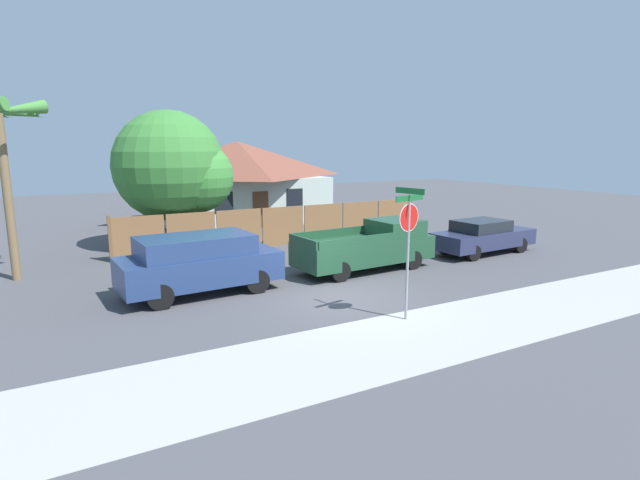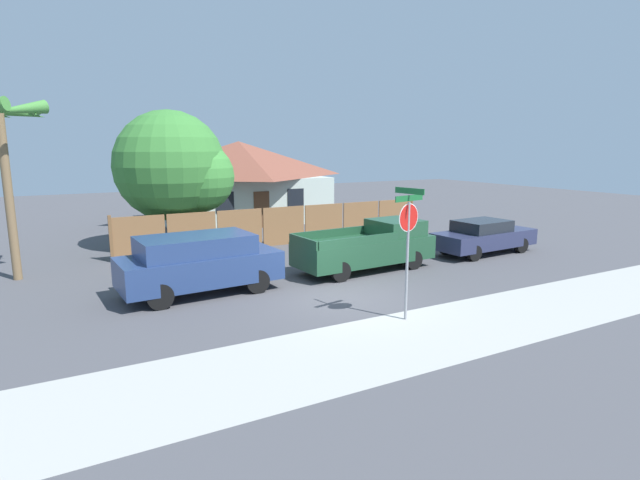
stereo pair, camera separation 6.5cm
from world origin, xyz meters
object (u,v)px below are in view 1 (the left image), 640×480
at_px(stop_sign, 409,231).
at_px(parked_sedan, 483,236).
at_px(orange_pickup, 369,246).
at_px(house, 238,180).
at_px(red_suv, 199,262).
at_px(oak_tree, 175,168).

bearing_deg(stop_sign, parked_sedan, 20.21).
relative_size(orange_pickup, parked_sedan, 1.11).
distance_m(orange_pickup, stop_sign, 5.56).
bearing_deg(house, red_suv, -114.33).
bearing_deg(oak_tree, orange_pickup, -54.97).
height_order(oak_tree, parked_sedan, oak_tree).
distance_m(house, red_suv, 15.60).
bearing_deg(red_suv, house, 62.20).
distance_m(house, stop_sign, 19.18).
xyz_separation_m(red_suv, orange_pickup, (6.22, 0.01, -0.13)).
height_order(house, oak_tree, oak_tree).
distance_m(house, orange_pickup, 14.22).
relative_size(oak_tree, red_suv, 1.23).
xyz_separation_m(house, parked_sedan, (5.58, -14.15, -1.72)).
height_order(oak_tree, orange_pickup, oak_tree).
bearing_deg(oak_tree, red_suv, -98.61).
xyz_separation_m(house, red_suv, (-6.40, -14.15, -1.47)).
relative_size(orange_pickup, stop_sign, 1.55).
xyz_separation_m(red_suv, stop_sign, (4.04, -4.88, 1.36)).
xyz_separation_m(house, orange_pickup, (-0.18, -14.13, -1.59)).
height_order(red_suv, parked_sedan, red_suv).
height_order(oak_tree, stop_sign, oak_tree).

